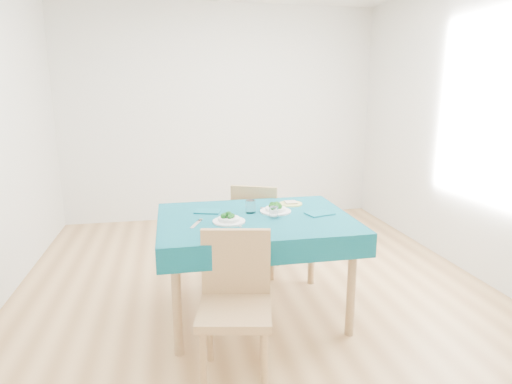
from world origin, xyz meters
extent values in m
cube|color=#9E7242|center=(0.00, 0.00, -0.01)|extent=(4.00, 4.50, 0.02)
cube|color=silver|center=(0.00, 2.25, 1.35)|extent=(4.00, 0.02, 2.70)
cube|color=silver|center=(0.00, -2.25, 1.35)|extent=(4.00, 0.02, 2.70)
cube|color=silver|center=(2.00, 0.00, 1.35)|extent=(0.02, 4.50, 2.70)
cube|color=#074755|center=(-0.08, -0.38, 0.38)|extent=(1.37, 1.04, 0.76)
cube|color=#9B7548|center=(-0.34, -1.10, 0.51)|extent=(0.49, 0.52, 1.03)
cube|color=#9B7548|center=(0.10, 0.38, 0.50)|extent=(0.54, 0.56, 1.00)
cube|color=silver|center=(-0.51, -0.48, 0.76)|extent=(0.10, 0.20, 0.00)
cube|color=silver|center=(-0.24, -0.49, 0.76)|extent=(0.05, 0.23, 0.00)
cube|color=silver|center=(0.02, -0.26, 0.76)|extent=(0.04, 0.20, 0.00)
cube|color=silver|center=(0.42, -0.39, 0.76)|extent=(0.11, 0.17, 0.00)
cube|color=#0B505E|center=(-0.41, -0.19, 0.76)|extent=(0.22, 0.18, 0.01)
cube|color=#0B505E|center=(0.39, -0.41, 0.76)|extent=(0.22, 0.18, 0.01)
cylinder|color=white|center=(-0.10, -0.27, 0.81)|extent=(0.07, 0.07, 0.09)
cylinder|color=white|center=(0.04, -0.43, 0.80)|extent=(0.06, 0.06, 0.08)
cylinder|color=#C5CD64|center=(0.27, -0.09, 0.76)|extent=(0.18, 0.18, 0.01)
cube|color=beige|center=(0.27, -0.09, 0.77)|extent=(0.09, 0.09, 0.01)
camera|label=1|loc=(-0.66, -3.27, 1.63)|focal=30.00mm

